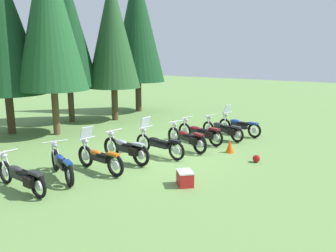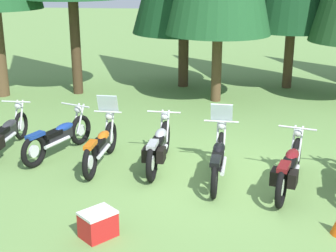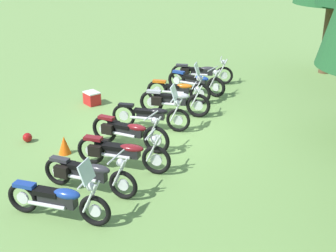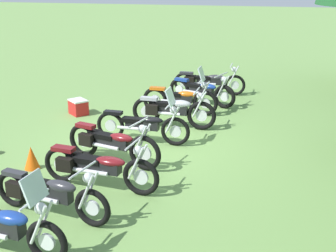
{
  "view_description": "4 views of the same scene",
  "coord_description": "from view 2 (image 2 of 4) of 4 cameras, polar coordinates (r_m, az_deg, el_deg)",
  "views": [
    {
      "loc": [
        -9.31,
        -7.4,
        3.58
      ],
      "look_at": [
        0.6,
        0.0,
        0.98
      ],
      "focal_mm": 35.96,
      "sensor_mm": 36.0,
      "label": 1
    },
    {
      "loc": [
        -0.09,
        -8.9,
        3.97
      ],
      "look_at": [
        -1.14,
        0.48,
        0.87
      ],
      "focal_mm": 52.02,
      "sensor_mm": 36.0,
      "label": 2
    },
    {
      "loc": [
        12.11,
        2.4,
        5.21
      ],
      "look_at": [
        1.35,
        0.62,
        0.73
      ],
      "focal_mm": 50.12,
      "sensor_mm": 36.0,
      "label": 3
    },
    {
      "loc": [
        10.06,
        2.6,
        4.0
      ],
      "look_at": [
        0.34,
        0.59,
        0.6
      ],
      "focal_mm": 50.49,
      "sensor_mm": 36.0,
      "label": 4
    }
  ],
  "objects": [
    {
      "name": "motorcycle_3",
      "position": [
        9.97,
        -1.1,
        -2.39
      ],
      "size": [
        0.72,
        2.22,
        1.03
      ],
      "rotation": [
        0.0,
        0.0,
        1.51
      ],
      "color": "black",
      "rests_on": "ground_plane"
    },
    {
      "name": "motorcycle_4",
      "position": [
        9.49,
        5.92,
        -3.61
      ],
      "size": [
        0.71,
        2.3,
        1.36
      ],
      "rotation": [
        0.0,
        0.0,
        1.51
      ],
      "color": "black",
      "rests_on": "ground_plane"
    },
    {
      "name": "ground_plane",
      "position": [
        9.74,
        6.37,
        -5.95
      ],
      "size": [
        80.0,
        80.0,
        0.0
      ],
      "primitive_type": "plane",
      "color": "#6B934C"
    },
    {
      "name": "motorcycle_1",
      "position": [
        10.91,
        -12.65,
        -1.2
      ],
      "size": [
        1.07,
        2.14,
        1.0
      ],
      "rotation": [
        0.0,
        0.0,
        1.19
      ],
      "color": "black",
      "rests_on": "ground_plane"
    },
    {
      "name": "motorcycle_2",
      "position": [
        10.2,
        -7.82,
        -2.14
      ],
      "size": [
        0.61,
        2.17,
        1.37
      ],
      "rotation": [
        0.0,
        0.0,
        1.52
      ],
      "color": "black",
      "rests_on": "ground_plane"
    },
    {
      "name": "picnic_cooler",
      "position": [
        7.68,
        -8.2,
        -11.29
      ],
      "size": [
        0.65,
        0.65,
        0.42
      ],
      "color": "red",
      "rests_on": "ground_plane"
    },
    {
      "name": "motorcycle_5",
      "position": [
        9.24,
        14.03,
        -4.72
      ],
      "size": [
        0.96,
        2.24,
        1.03
      ],
      "rotation": [
        0.0,
        0.0,
        1.28
      ],
      "color": "black",
      "rests_on": "ground_plane"
    },
    {
      "name": "motorcycle_0",
      "position": [
        11.39,
        -18.62,
        -0.9
      ],
      "size": [
        0.69,
        2.33,
        0.99
      ],
      "rotation": [
        0.0,
        0.0,
        1.56
      ],
      "color": "black",
      "rests_on": "ground_plane"
    }
  ]
}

